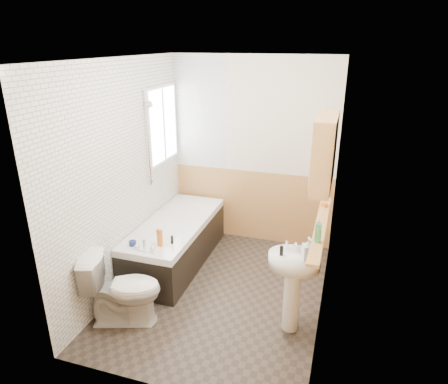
{
  "coord_description": "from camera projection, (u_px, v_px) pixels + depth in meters",
  "views": [
    {
      "loc": [
        1.19,
        -3.61,
        2.66
      ],
      "look_at": [
        0.0,
        0.15,
        1.15
      ],
      "focal_mm": 32.0,
      "sensor_mm": 36.0,
      "label": 1
    }
  ],
  "objects": [
    {
      "name": "blue_gel",
      "position": [
        160.0,
        238.0,
        4.29
      ],
      "size": [
        0.06,
        0.05,
        0.2
      ],
      "primitive_type": "cube",
      "rotation": [
        0.0,
        0.0,
        -0.3
      ],
      "color": "orange",
      "rests_on": "bathtub"
    },
    {
      "name": "wall_front",
      "position": [
        157.0,
        254.0,
        2.79
      ],
      "size": [
        2.2,
        0.02,
        2.5
      ],
      "primitive_type": "cube",
      "color": "beige",
      "rests_on": "ground"
    },
    {
      "name": "floor",
      "position": [
        220.0,
        292.0,
        4.5
      ],
      "size": [
        2.8,
        2.8,
        0.0
      ],
      "primitive_type": "plane",
      "color": "#2D251F",
      "rests_on": "ground"
    },
    {
      "name": "wall_left",
      "position": [
        123.0,
        177.0,
        4.36
      ],
      "size": [
        0.02,
        2.8,
        2.5
      ],
      "primitive_type": "cube",
      "color": "beige",
      "rests_on": "ground"
    },
    {
      "name": "pine_shelf",
      "position": [
        321.0,
        227.0,
        3.61
      ],
      "size": [
        0.1,
        1.42,
        0.03
      ],
      "primitive_type": "cube",
      "color": "tan",
      "rests_on": "wall_right"
    },
    {
      "name": "soap_bottle",
      "position": [
        308.0,
        254.0,
        3.54
      ],
      "size": [
        0.17,
        0.24,
        0.1
      ],
      "primitive_type": "imported",
      "rotation": [
        0.0,
        0.0,
        0.38
      ],
      "color": "silver",
      "rests_on": "sink"
    },
    {
      "name": "green_bottle",
      "position": [
        318.0,
        230.0,
        3.27
      ],
      "size": [
        0.06,
        0.06,
        0.21
      ],
      "primitive_type": "cone",
      "rotation": [
        0.0,
        0.0,
        0.43
      ],
      "color": "purple",
      "rests_on": "pine_shelf"
    },
    {
      "name": "wainscot_right",
      "position": [
        322.0,
        269.0,
        4.01
      ],
      "size": [
        0.01,
        2.8,
        1.0
      ],
      "primitive_type": "cube",
      "color": "tan",
      "rests_on": "wall_right"
    },
    {
      "name": "black_jar",
      "position": [
        325.0,
        205.0,
        3.99
      ],
      "size": [
        0.07,
        0.07,
        0.04
      ],
      "primitive_type": "cylinder",
      "rotation": [
        0.0,
        0.0,
        0.13
      ],
      "color": "orange",
      "rests_on": "pine_shelf"
    },
    {
      "name": "ceiling",
      "position": [
        219.0,
        58.0,
        3.6
      ],
      "size": [
        2.8,
        2.8,
        0.0
      ],
      "primitive_type": "plane",
      "rotation": [
        3.14,
        0.0,
        0.0
      ],
      "color": "white",
      "rests_on": "ground"
    },
    {
      "name": "sink",
      "position": [
        293.0,
        277.0,
        3.73
      ],
      "size": [
        0.48,
        0.39,
        0.93
      ],
      "rotation": [
        0.0,
        0.0,
        -0.21
      ],
      "color": "white",
      "rests_on": "floor"
    },
    {
      "name": "clear_bottle",
      "position": [
        281.0,
        251.0,
        3.61
      ],
      "size": [
        0.03,
        0.03,
        0.09
      ],
      "primitive_type": "cylinder",
      "rotation": [
        0.0,
        0.0,
        0.01
      ],
      "color": "black",
      "rests_on": "sink"
    },
    {
      "name": "wainscot_back",
      "position": [
        251.0,
        205.0,
        5.55
      ],
      "size": [
        2.2,
        0.01,
        1.0
      ],
      "primitive_type": "cube",
      "color": "tan",
      "rests_on": "wall_back"
    },
    {
      "name": "wall_back",
      "position": [
        252.0,
        153.0,
        5.31
      ],
      "size": [
        2.2,
        0.02,
        2.5
      ],
      "primitive_type": "cube",
      "color": "beige",
      "rests_on": "ground"
    },
    {
      "name": "wainscot_front",
      "position": [
        164.0,
        338.0,
        3.08
      ],
      "size": [
        2.2,
        0.01,
        1.0
      ],
      "primitive_type": "cube",
      "color": "tan",
      "rests_on": "wall_front"
    },
    {
      "name": "toilet",
      "position": [
        123.0,
        289.0,
        3.92
      ],
      "size": [
        0.84,
        0.63,
        0.73
      ],
      "primitive_type": "imported",
      "rotation": [
        0.0,
        0.0,
        1.89
      ],
      "color": "white",
      "rests_on": "floor"
    },
    {
      "name": "wall_right",
      "position": [
        332.0,
        200.0,
        3.74
      ],
      "size": [
        0.02,
        2.8,
        2.5
      ],
      "primitive_type": "cube",
      "color": "beige",
      "rests_on": "ground"
    },
    {
      "name": "bathtub",
      "position": [
        176.0,
        241.0,
        5.0
      ],
      "size": [
        0.7,
        1.75,
        0.71
      ],
      "color": "black",
      "rests_on": "floor"
    },
    {
      "name": "window",
      "position": [
        163.0,
        125.0,
        5.05
      ],
      "size": [
        0.03,
        0.79,
        0.99
      ],
      "color": "white",
      "rests_on": "wall_left"
    },
    {
      "name": "orange_bottle",
      "position": [
        172.0,
        240.0,
        4.36
      ],
      "size": [
        0.04,
        0.04,
        0.09
      ],
      "primitive_type": "cylinder",
      "rotation": [
        0.0,
        0.0,
        -0.25
      ],
      "color": "black",
      "rests_on": "bathtub"
    },
    {
      "name": "foam_can",
      "position": [
        318.0,
        233.0,
        3.27
      ],
      "size": [
        0.06,
        0.06,
        0.17
      ],
      "primitive_type": "cylinder",
      "rotation": [
        0.0,
        0.0,
        0.26
      ],
      "color": "#388447",
      "rests_on": "pine_shelf"
    },
    {
      "name": "tile_cladding_left",
      "position": [
        125.0,
        177.0,
        4.36
      ],
      "size": [
        0.01,
        2.8,
        2.5
      ],
      "primitive_type": "cube",
      "color": "white",
      "rests_on": "wall_left"
    },
    {
      "name": "cream_jar",
      "position": [
        133.0,
        243.0,
        4.33
      ],
      "size": [
        0.09,
        0.09,
        0.05
      ],
      "primitive_type": "cylinder",
      "rotation": [
        0.0,
        0.0,
        -0.2
      ],
      "color": "navy",
      "rests_on": "bathtub"
    },
    {
      "name": "medicine_cabinet",
      "position": [
        324.0,
        152.0,
        3.38
      ],
      "size": [
        0.17,
        0.69,
        0.62
      ],
      "color": "tan",
      "rests_on": "wall_right"
    },
    {
      "name": "shower_riser",
      "position": [
        148.0,
        129.0,
        4.64
      ],
      "size": [
        0.1,
        0.08,
        1.17
      ],
      "color": "silver",
      "rests_on": "wall_left"
    },
    {
      "name": "tile_return_back",
      "position": [
        200.0,
        113.0,
        5.31
      ],
      "size": [
        0.75,
        0.01,
        1.5
      ],
      "primitive_type": "cube",
      "color": "white",
      "rests_on": "wall_back"
    }
  ]
}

